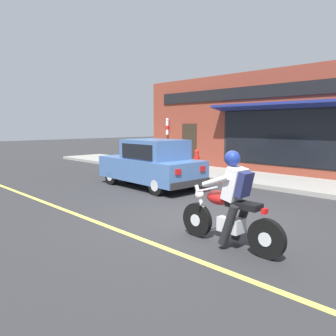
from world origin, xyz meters
name	(u,v)px	position (x,y,z in m)	size (l,w,h in m)	color
ground_plane	(198,217)	(0.00, 0.00, 0.00)	(80.00, 80.00, 0.00)	#2B2B2D
sidewalk_curb	(225,175)	(5.24, 3.00, 0.07)	(2.60, 22.00, 0.14)	gray
lane_stripe	(58,207)	(-1.80, 3.00, 0.00)	(0.12, 19.80, 0.01)	#D1C64C
storefront_building	(251,123)	(6.77, 2.86, 2.11)	(1.25, 11.50, 4.20)	brown
motorcycle_with_rider	(230,207)	(-0.97, -1.51, 0.68)	(0.56, 2.02, 1.62)	black
car_hatchback	(151,164)	(1.67, 3.41, 0.77)	(1.80, 3.85, 1.57)	black
fire_hydrant	(197,160)	(5.14, 4.41, 0.57)	(0.36, 0.24, 0.88)	red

